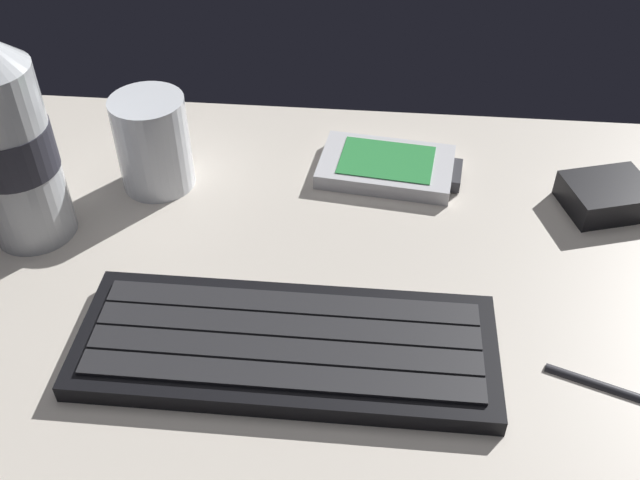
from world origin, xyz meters
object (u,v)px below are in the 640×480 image
object	(u,v)px
keyboard	(286,345)
charger_block	(607,196)
water_bottle	(7,140)
juice_cup	(154,146)
handheld_device	(388,167)
stylus_pen	(618,388)

from	to	relation	value
keyboard	charger_block	xyz separation A→B (cm)	(25.34, 18.76, 0.39)
water_bottle	keyboard	bearing A→B (deg)	-26.50
charger_block	juice_cup	bearing A→B (deg)	-179.91
keyboard	juice_cup	world-z (taller)	juice_cup
juice_cup	handheld_device	bearing A→B (deg)	9.17
handheld_device	charger_block	world-z (taller)	charger_block
keyboard	handheld_device	bearing A→B (deg)	73.42
handheld_device	juice_cup	size ratio (longest dim) A/B	1.58
keyboard	water_bottle	distance (cm)	26.38
handheld_device	stylus_pen	world-z (taller)	handheld_device
handheld_device	water_bottle	xyz separation A→B (cm)	(-28.98, -10.82, 8.28)
water_bottle	charger_block	size ratio (longest dim) A/B	2.97
juice_cup	stylus_pen	xyz separation A→B (cm)	(36.25, -19.98, -3.56)
water_bottle	juice_cup	bearing A→B (deg)	41.48
charger_block	water_bottle	bearing A→B (deg)	-170.99
stylus_pen	water_bottle	bearing A→B (deg)	-175.91
water_bottle	stylus_pen	bearing A→B (deg)	-15.57
charger_block	stylus_pen	bearing A→B (deg)	-98.60
handheld_device	juice_cup	bearing A→B (deg)	-170.83
charger_block	stylus_pen	world-z (taller)	charger_block
handheld_device	stylus_pen	distance (cm)	28.12
water_bottle	charger_block	distance (cm)	49.00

